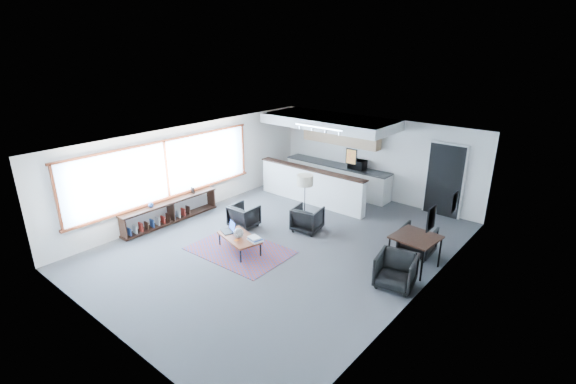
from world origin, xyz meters
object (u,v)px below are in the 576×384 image
Objects in this scene: armchair_left at (244,215)px; dining_chair_far at (417,242)px; coffee_table at (239,238)px; dining_table at (416,239)px; dining_chair_near at (396,272)px; microwave at (357,164)px; book_stack at (255,239)px; armchair_right at (307,218)px; laptop at (230,228)px; floor_lamp at (305,182)px; ceramic_pot at (239,233)px.

armchair_left is 1.07× the size of dining_chair_far.
coffee_table is 4.09m from dining_table.
dining_chair_near is 5.40m from microwave.
dining_table is at bearing -46.01° from microwave.
coffee_table is 1.29× the size of dining_table.
book_stack is 5.07m from microwave.
coffee_table is at bearing 63.77° from armchair_right.
coffee_table is 5.16m from microwave.
book_stack is 0.52× the size of armchair_right.
laptop reaches higher than book_stack.
floor_lamp is at bearing 91.59° from book_stack.
armchair_left reaches higher than book_stack.
microwave is at bearing 88.33° from ceramic_pot.
floor_lamp is at bearing 91.93° from laptop.
armchair_right is (0.11, 1.89, -0.06)m from book_stack.
book_stack is 0.54× the size of armchair_left.
laptop is 2.31m from floor_lamp.
coffee_table is 5.30× the size of ceramic_pot.
book_stack is 3.86m from dining_chair_far.
coffee_table is at bearing 122.41° from ceramic_pot.
dining_chair_near is 1.25× the size of microwave.
book_stack is at bearing -90.24° from microwave.
armchair_left is (-1.36, 0.97, -0.08)m from book_stack.
laptop is at bearing -178.63° from book_stack.
coffee_table is 2.31m from floor_lamp.
microwave is (-0.27, 5.01, 0.69)m from book_stack.
floor_lamp is (0.39, 2.07, 0.96)m from coffee_table.
coffee_table is 1.39m from armchair_left.
armchair_left is at bearing -168.47° from dining_table.
floor_lamp is (-0.16, 0.09, 0.95)m from armchair_right.
dining_chair_near reaches higher than coffee_table.
dining_chair_near is at bearing 94.99° from dining_chair_far.
dining_chair_far is (3.35, 2.65, -0.17)m from ceramic_pot.
floor_lamp is 3.24m from dining_table.
dining_table is at bearing -170.90° from armchair_left.
dining_chair_near is at bearing -88.15° from dining_table.
armchair_left is at bearing 144.57° from book_stack.
armchair_left is at bearing 130.61° from ceramic_pot.
microwave reaches higher than armchair_left.
book_stack is (0.45, 0.09, 0.08)m from coffee_table.
microwave is (0.15, 5.14, 0.61)m from ceramic_pot.
coffee_table is at bearing 13.50° from laptop.
coffee_table is 1.83× the size of armchair_left.
armchair_left reaches higher than laptop.
armchair_right is 3.20m from dining_chair_near.
floor_lamp is at bearing 150.52° from dining_chair_near.
armchair_left is 0.71× the size of dining_table.
laptop is at bearing -154.38° from dining_table.
dining_table is 4.64m from microwave.
coffee_table is at bearing 34.53° from dining_chair_far.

